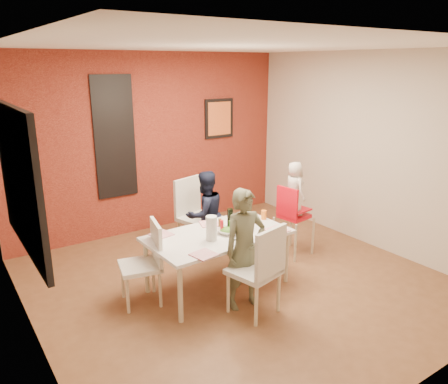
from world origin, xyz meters
TOP-DOWN VIEW (x-y plane):
  - ground at (0.00, 0.00)m, footprint 4.50×4.50m
  - ceiling at (0.00, 0.00)m, footprint 4.50×4.50m
  - wall_back at (0.00, 2.25)m, footprint 4.50×0.02m
  - wall_front at (0.00, -2.25)m, footprint 4.50×0.02m
  - wall_left at (-2.25, 0.00)m, footprint 0.02×4.50m
  - wall_right at (2.25, 0.00)m, footprint 0.02×4.50m
  - brick_accent_wall at (0.00, 2.23)m, footprint 4.50×0.02m
  - picture_window_frame at (-2.22, 0.20)m, footprint 0.05×1.70m
  - picture_window_pane at (-2.21, 0.20)m, footprint 0.02×1.55m
  - glassblock_strip at (-0.60, 2.21)m, footprint 0.55×0.03m
  - glassblock_surround at (-0.60, 2.21)m, footprint 0.60×0.03m
  - art_print_frame at (1.20, 2.21)m, footprint 0.54×0.03m
  - art_print_canvas at (1.20, 2.19)m, footprint 0.44×0.01m
  - dining_table at (-0.27, 0.03)m, footprint 1.63×0.94m
  - chair_near at (-0.24, -0.71)m, footprint 0.55×0.55m
  - chair_far at (0.05, 1.10)m, footprint 0.58×0.58m
  - chair_left at (-1.07, 0.20)m, footprint 0.51×0.51m
  - high_chair at (1.05, 0.22)m, footprint 0.46×0.46m
  - child_near at (-0.26, -0.47)m, footprint 0.51×0.36m
  - child_far at (0.07, 0.85)m, footprint 0.60×0.48m
  - toddler at (1.07, 0.23)m, footprint 0.28×0.38m
  - plate_near_left at (-0.70, -0.37)m, footprint 0.26×0.26m
  - plate_far_mid at (-0.18, 0.35)m, footprint 0.28×0.28m
  - plate_near_right at (0.35, -0.27)m, footprint 0.25×0.25m
  - plate_far_left at (-0.81, 0.36)m, footprint 0.25×0.25m
  - salad_bowl_a at (-0.18, -0.02)m, footprint 0.28×0.28m
  - salad_bowl_b at (0.24, 0.23)m, footprint 0.23×0.23m
  - wine_bottle at (-0.09, 0.04)m, footprint 0.07×0.07m
  - wine_glass_a at (-0.22, -0.21)m, footprint 0.07×0.07m
  - wine_glass_b at (0.09, -0.03)m, footprint 0.07×0.07m
  - paper_towel_roll at (-0.42, -0.08)m, footprint 0.12×0.12m
  - condiment_red at (-0.22, 0.02)m, footprint 0.04×0.04m
  - condiment_green at (-0.11, 0.01)m, footprint 0.04×0.04m
  - condiment_brown at (-0.19, 0.10)m, footprint 0.04×0.04m
  - sippy_cup at (0.47, 0.12)m, footprint 0.07×0.07m

SIDE VIEW (x-z plane):
  - ground at x=0.00m, z-range 0.00..0.00m
  - chair_left at x=-1.07m, z-range 0.05..0.96m
  - chair_near at x=-0.24m, z-range 0.06..1.04m
  - chair_far at x=0.05m, z-range 0.06..1.09m
  - high_chair at x=1.05m, z-range 0.10..1.08m
  - child_far at x=0.07m, z-range 0.00..1.18m
  - dining_table at x=-0.27m, z-range 0.27..0.94m
  - child_near at x=-0.26m, z-range 0.00..1.31m
  - plate_far_left at x=-0.81m, z-range 0.67..0.68m
  - plate_far_mid at x=-0.18m, z-range 0.67..0.68m
  - plate_near_left at x=-0.70m, z-range 0.67..0.68m
  - plate_near_right at x=0.35m, z-range 0.67..0.68m
  - salad_bowl_b at x=0.24m, z-range 0.67..0.72m
  - salad_bowl_a at x=-0.18m, z-range 0.67..0.72m
  - sippy_cup at x=0.47m, z-range 0.67..0.78m
  - condiment_green at x=-0.11m, z-range 0.67..0.80m
  - condiment_brown at x=-0.19m, z-range 0.67..0.81m
  - condiment_red at x=-0.22m, z-range 0.67..0.82m
  - wine_glass_a at x=-0.22m, z-range 0.67..0.86m
  - wine_glass_b at x=0.09m, z-range 0.67..0.87m
  - wine_bottle at x=-0.09m, z-range 0.67..0.93m
  - paper_towel_roll at x=-0.42m, z-range 0.67..0.94m
  - toddler at x=1.07m, z-range 0.58..1.30m
  - wall_back at x=0.00m, z-range 0.00..2.70m
  - wall_front at x=0.00m, z-range 0.00..2.70m
  - wall_left at x=-2.25m, z-range 0.00..2.70m
  - wall_right at x=2.25m, z-range 0.00..2.70m
  - brick_accent_wall at x=0.00m, z-range 0.00..2.70m
  - glassblock_strip at x=-0.60m, z-range 0.65..2.35m
  - glassblock_surround at x=-0.60m, z-range 0.62..2.38m
  - picture_window_frame at x=-2.22m, z-range 0.90..2.20m
  - picture_window_pane at x=-2.21m, z-range 0.98..2.12m
  - art_print_frame at x=1.20m, z-range 1.33..1.97m
  - art_print_canvas at x=1.20m, z-range 1.38..1.92m
  - ceiling at x=0.00m, z-range 2.69..2.71m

